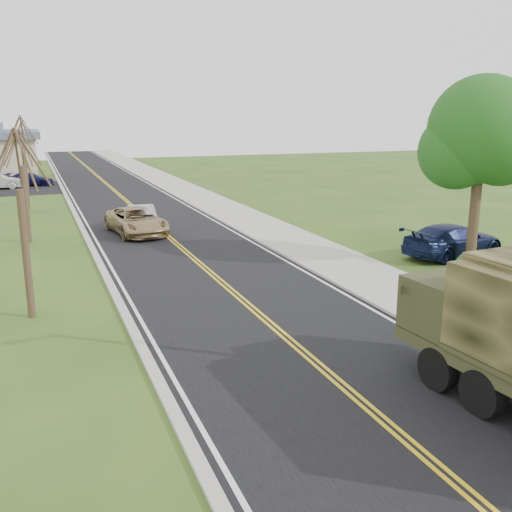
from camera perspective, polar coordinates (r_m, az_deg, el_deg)
ground at (r=12.98m, az=13.12°, el=-16.22°), size 160.00×160.00×0.00m
road at (r=49.97m, az=-13.74°, el=6.16°), size 8.00×120.00×0.01m
curb_right at (r=50.68m, az=-9.07°, el=6.55°), size 0.30×120.00×0.12m
sidewalk_right at (r=51.08m, az=-7.15°, el=6.66°), size 3.20×120.00×0.10m
curb_left at (r=49.59m, az=-18.52°, el=5.83°), size 0.30×120.00×0.10m
leafy_tree at (r=26.02m, az=21.61°, el=10.91°), size 4.83×4.50×8.10m
bare_tree_a at (r=19.49m, az=-22.15°, el=1.62°), size 1.93×2.26×6.08m
bare_tree_b at (r=31.37m, az=-22.09°, el=5.67°), size 1.83×2.14×5.73m
bare_tree_c at (r=43.27m, az=-22.11°, el=8.08°), size 2.04×2.39×6.42m
bare_tree_d at (r=55.25m, az=-22.08°, el=8.91°), size 1.88×2.20×5.91m
suv_champagne at (r=32.20m, az=-11.87°, el=3.44°), size 3.09×5.54×1.47m
sedan_silver at (r=33.34m, az=-11.34°, el=3.73°), size 1.66×4.22×1.37m
pickup_navy at (r=28.03m, az=19.12°, el=1.49°), size 5.54×2.97×1.53m
lot_car_navy at (r=57.30m, az=-21.64°, el=7.14°), size 4.48×2.63×1.22m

